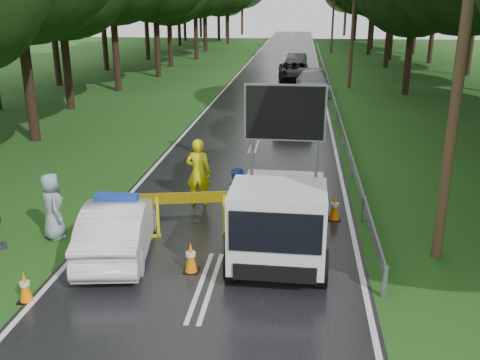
# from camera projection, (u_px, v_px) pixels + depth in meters

# --- Properties ---
(ground) EXTENTS (160.00, 160.00, 0.00)m
(ground) POSITION_uv_depth(u_px,v_px,m) (206.00, 286.00, 11.39)
(ground) COLOR #174012
(ground) RESTS_ON ground
(road) EXTENTS (7.00, 140.00, 0.02)m
(road) POSITION_uv_depth(u_px,v_px,m) (276.00, 83.00, 39.64)
(road) COLOR black
(road) RESTS_ON ground
(guardrail) EXTENTS (0.12, 60.06, 0.70)m
(guardrail) POSITION_uv_depth(u_px,v_px,m) (327.00, 77.00, 38.76)
(guardrail) COLOR gray
(guardrail) RESTS_ON ground
(utility_pole_near) EXTENTS (1.40, 0.24, 10.00)m
(utility_pole_near) POSITION_uv_depth(u_px,v_px,m) (464.00, 37.00, 11.10)
(utility_pole_near) COLOR #4C3723
(utility_pole_near) RESTS_ON ground
(utility_pole_mid) EXTENTS (1.40, 0.24, 10.00)m
(utility_pole_mid) POSITION_uv_depth(u_px,v_px,m) (354.00, 12.00, 35.59)
(utility_pole_mid) COLOR #4C3723
(utility_pole_mid) RESTS_ON ground
(utility_pole_far) EXTENTS (1.40, 0.24, 10.00)m
(utility_pole_far) POSITION_uv_depth(u_px,v_px,m) (334.00, 8.00, 60.08)
(utility_pole_far) COLOR #4C3723
(utility_pole_far) RESTS_ON ground
(police_sedan) EXTENTS (2.04, 4.26, 1.48)m
(police_sedan) POSITION_uv_depth(u_px,v_px,m) (119.00, 226.00, 12.72)
(police_sedan) COLOR silver
(police_sedan) RESTS_ON ground
(work_truck) EXTENTS (2.23, 4.86, 3.85)m
(work_truck) POSITION_uv_depth(u_px,v_px,m) (280.00, 214.00, 12.48)
(work_truck) COLOR gray
(work_truck) RESTS_ON ground
(barrier) EXTENTS (2.88, 0.65, 1.21)m
(barrier) POSITION_uv_depth(u_px,v_px,m) (191.00, 203.00, 13.51)
(barrier) COLOR yellow
(barrier) RESTS_ON ground
(officer) EXTENTS (0.76, 0.53, 2.02)m
(officer) POSITION_uv_depth(u_px,v_px,m) (199.00, 172.00, 15.64)
(officer) COLOR #FBF90D
(officer) RESTS_ON ground
(civilian) EXTENTS (0.93, 0.78, 1.72)m
(civilian) POSITION_uv_depth(u_px,v_px,m) (239.00, 200.00, 13.90)
(civilian) COLOR #1A48AD
(civilian) RESTS_ON ground
(bystander_right) EXTENTS (0.94, 1.00, 1.72)m
(bystander_right) POSITION_uv_depth(u_px,v_px,m) (53.00, 206.00, 13.48)
(bystander_right) COLOR #8A9DA6
(bystander_right) RESTS_ON ground
(queue_car_first) EXTENTS (2.17, 4.80, 1.60)m
(queue_car_first) POSITION_uv_depth(u_px,v_px,m) (292.00, 109.00, 25.97)
(queue_car_first) COLOR #43464B
(queue_car_first) RESTS_ON ground
(queue_car_second) EXTENTS (2.27, 5.00, 1.42)m
(queue_car_second) POSITION_uv_depth(u_px,v_px,m) (312.00, 83.00, 34.92)
(queue_car_second) COLOR #AAAEB2
(queue_car_second) RESTS_ON ground
(queue_car_third) EXTENTS (2.65, 5.19, 1.40)m
(queue_car_third) POSITION_uv_depth(u_px,v_px,m) (294.00, 71.00, 40.71)
(queue_car_third) COLOR black
(queue_car_third) RESTS_ON ground
(queue_car_fourth) EXTENTS (1.99, 4.41, 1.40)m
(queue_car_fourth) POSITION_uv_depth(u_px,v_px,m) (296.00, 62.00, 47.08)
(queue_car_fourth) COLOR #3B3E42
(queue_car_fourth) RESTS_ON ground
(cone_near_left) EXTENTS (0.32, 0.32, 0.67)m
(cone_near_left) POSITION_uv_depth(u_px,v_px,m) (25.00, 287.00, 10.72)
(cone_near_left) COLOR black
(cone_near_left) RESTS_ON ground
(cone_center) EXTENTS (0.35, 0.35, 0.74)m
(cone_center) POSITION_uv_depth(u_px,v_px,m) (191.00, 258.00, 11.88)
(cone_center) COLOR black
(cone_center) RESTS_ON ground
(cone_far) EXTENTS (0.38, 0.38, 0.81)m
(cone_far) POSITION_uv_depth(u_px,v_px,m) (241.00, 191.00, 15.95)
(cone_far) COLOR black
(cone_far) RESTS_ON ground
(cone_left_mid) EXTENTS (0.31, 0.31, 0.66)m
(cone_left_mid) POSITION_uv_depth(u_px,v_px,m) (152.00, 215.00, 14.33)
(cone_left_mid) COLOR black
(cone_left_mid) RESTS_ON ground
(cone_right) EXTENTS (0.35, 0.35, 0.75)m
(cone_right) POSITION_uv_depth(u_px,v_px,m) (335.00, 208.00, 14.73)
(cone_right) COLOR black
(cone_right) RESTS_ON ground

